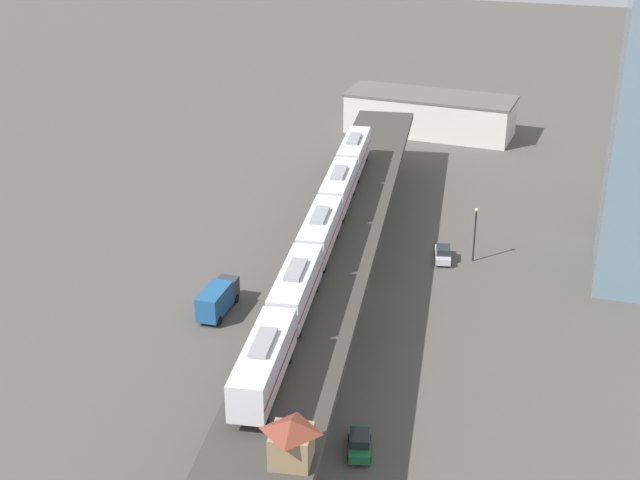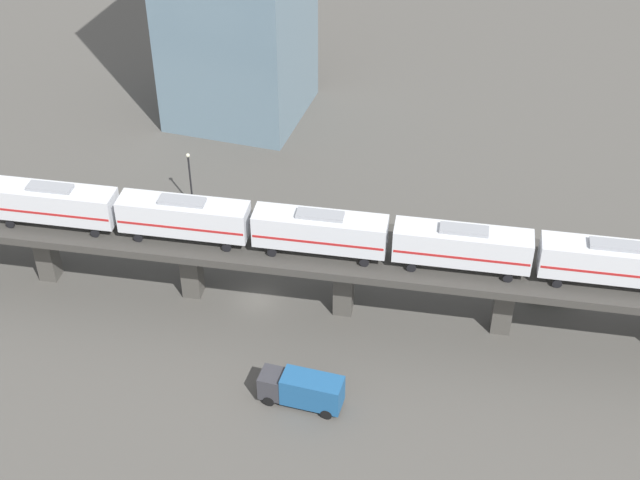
{
  "view_description": "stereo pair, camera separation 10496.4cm",
  "coord_description": "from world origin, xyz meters",
  "px_view_note": "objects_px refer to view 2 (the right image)",
  "views": [
    {
      "loc": [
        23.57,
        -85.89,
        47.19
      ],
      "look_at": [
        -0.59,
        -6.58,
        9.34
      ],
      "focal_mm": 50.0,
      "sensor_mm": 36.0,
      "label": 1
    },
    {
      "loc": [
        -61.37,
        -25.14,
        57.81
      ],
      "look_at": [
        -0.59,
        -6.58,
        9.34
      ],
      "focal_mm": 50.0,
      "sensor_mm": 36.0,
      "label": 2
    }
  ],
  "objects_px": {
    "subway_train": "(320,231)",
    "street_car_silver": "(188,218)",
    "street_car_green": "(547,288)",
    "delivery_truck": "(303,389)",
    "street_lamp": "(190,176)"
  },
  "relations": [
    {
      "from": "subway_train",
      "to": "street_car_silver",
      "type": "bearing_deg",
      "value": 60.96
    },
    {
      "from": "street_car_green",
      "to": "delivery_truck",
      "type": "bearing_deg",
      "value": 137.88
    },
    {
      "from": "street_lamp",
      "to": "street_car_silver",
      "type": "bearing_deg",
      "value": -164.13
    },
    {
      "from": "subway_train",
      "to": "street_lamp",
      "type": "relative_size",
      "value": 8.97
    },
    {
      "from": "subway_train",
      "to": "street_car_green",
      "type": "xyz_separation_m",
      "value": [
        9.68,
        -20.45,
        -9.44
      ]
    },
    {
      "from": "street_car_silver",
      "to": "street_car_green",
      "type": "relative_size",
      "value": 0.99
    },
    {
      "from": "street_car_silver",
      "to": "delivery_truck",
      "type": "relative_size",
      "value": 0.65
    },
    {
      "from": "subway_train",
      "to": "street_car_green",
      "type": "relative_size",
      "value": 13.22
    },
    {
      "from": "subway_train",
      "to": "delivery_truck",
      "type": "distance_m",
      "value": 14.06
    },
    {
      "from": "street_lamp",
      "to": "street_car_green",
      "type": "bearing_deg",
      "value": -95.61
    },
    {
      "from": "street_car_silver",
      "to": "street_lamp",
      "type": "bearing_deg",
      "value": 15.87
    },
    {
      "from": "street_car_silver",
      "to": "street_car_green",
      "type": "bearing_deg",
      "value": -90.56
    },
    {
      "from": "street_car_green",
      "to": "delivery_truck",
      "type": "distance_m",
      "value": 27.84
    },
    {
      "from": "street_car_green",
      "to": "street_car_silver",
      "type": "bearing_deg",
      "value": 89.44
    },
    {
      "from": "delivery_truck",
      "to": "street_lamp",
      "type": "bearing_deg",
      "value": 40.44
    }
  ]
}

